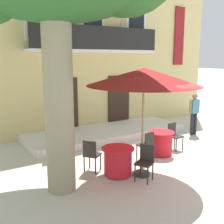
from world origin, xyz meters
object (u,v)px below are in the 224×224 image
Objects in this scene: cafe_table_near_tree at (118,161)px; cafe_chair_middle_0 at (147,144)px; cafe_umbrella at (144,77)px; cafe_chair_middle_1 at (174,134)px; cafe_chair_near_tree_0 at (91,154)px; cafe_chair_near_tree_1 at (145,160)px; cafe_table_middle at (161,143)px; pedestrian_mid_plaza at (194,112)px.

cafe_table_near_tree is 1.40m from cafe_chair_middle_0.
cafe_chair_middle_1 is at bearing 26.38° from cafe_umbrella.
cafe_umbrella is at bearing -41.19° from cafe_chair_near_tree_0.
cafe_table_middle is (1.63, 1.24, -0.14)m from cafe_chair_near_tree_1.
cafe_table_near_tree is at bearing -163.32° from cafe_table_middle.
cafe_chair_near_tree_1 and cafe_chair_middle_0 have the same top height.
cafe_table_near_tree is at bearing -47.88° from cafe_chair_near_tree_0.
cafe_chair_middle_0 is at bearing 17.94° from cafe_table_near_tree.
cafe_table_middle is 0.95× the size of cafe_chair_middle_1.
cafe_umbrella is at bearing -153.62° from cafe_chair_middle_1.
cafe_chair_middle_1 is at bearing 3.68° from cafe_chair_near_tree_0.
pedestrian_mid_plaza reaches higher than cafe_chair_middle_0.
cafe_table_near_tree is 0.77m from cafe_chair_near_tree_1.
cafe_chair_middle_0 is (1.33, 0.43, 0.14)m from cafe_table_near_tree.
cafe_umbrella is at bearing -33.27° from cafe_table_near_tree.
cafe_table_middle is at bearing 14.33° from cafe_chair_middle_0.
cafe_umbrella reaches higher than cafe_chair_middle_1.
cafe_chair_middle_1 is at bearing 30.47° from cafe_chair_near_tree_1.
pedestrian_mid_plaza reaches higher than cafe_table_middle.
pedestrian_mid_plaza is at bearing 19.58° from cafe_table_near_tree.
cafe_chair_near_tree_0 is 1.00× the size of cafe_chair_middle_0.
cafe_chair_middle_0 is 1.51m from cafe_chair_middle_1.
cafe_table_middle is 0.77m from cafe_chair_middle_0.
cafe_table_middle is 0.77m from cafe_chair_middle_1.
cafe_table_near_tree is at bearing -164.56° from cafe_chair_middle_1.
pedestrian_mid_plaza is at bearing 20.20° from cafe_chair_middle_0.
cafe_chair_near_tree_1 is at bearing -142.80° from cafe_table_middle.
cafe_chair_middle_1 is 0.54× the size of pedestrian_mid_plaza.
cafe_chair_near_tree_0 and cafe_chair_near_tree_1 have the same top height.
cafe_chair_near_tree_0 is 3.31m from cafe_chair_middle_1.
cafe_table_middle is (2.06, 0.62, 0.00)m from cafe_table_near_tree.
cafe_chair_middle_1 is (2.79, 0.77, 0.14)m from cafe_table_near_tree.
cafe_table_near_tree is 0.30× the size of cafe_umbrella.
cafe_chair_near_tree_0 is at bearing 138.81° from cafe_umbrella.
cafe_chair_near_tree_0 and cafe_chair_middle_1 have the same top height.
cafe_chair_near_tree_0 reaches higher than cafe_table_middle.
cafe_chair_near_tree_1 is at bearing -151.95° from pedestrian_mid_plaza.
cafe_chair_middle_1 is (3.30, 0.21, 0.00)m from cafe_chair_near_tree_0.
cafe_chair_near_tree_1 is (0.93, -1.18, 0.00)m from cafe_chair_near_tree_0.
cafe_chair_near_tree_1 is at bearing -55.78° from cafe_table_near_tree.
cafe_chair_middle_1 is at bearing 13.11° from cafe_chair_middle_0.
cafe_table_middle is 0.95× the size of cafe_chair_middle_0.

